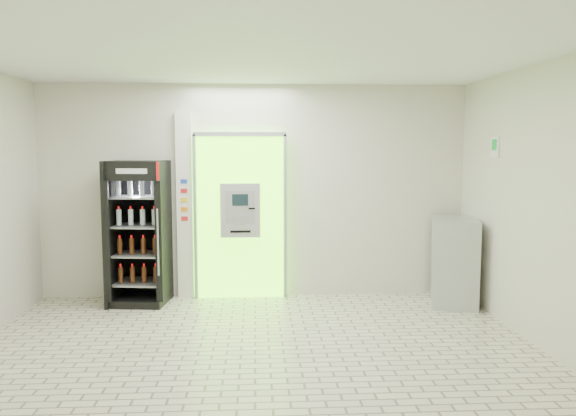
{
  "coord_description": "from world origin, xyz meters",
  "views": [
    {
      "loc": [
        0.02,
        -5.44,
        2.09
      ],
      "look_at": [
        0.4,
        1.2,
        1.4
      ],
      "focal_mm": 35.0,
      "sensor_mm": 36.0,
      "label": 1
    }
  ],
  "objects": [
    {
      "name": "exit_sign",
      "position": [
        2.99,
        1.4,
        2.12
      ],
      "size": [
        0.02,
        0.22,
        0.26
      ],
      "color": "white",
      "rests_on": "room_shell"
    },
    {
      "name": "atm_assembly",
      "position": [
        -0.2,
        2.41,
        1.17
      ],
      "size": [
        1.3,
        0.24,
        2.33
      ],
      "color": "#6DFF17",
      "rests_on": "ground"
    },
    {
      "name": "pillar",
      "position": [
        -0.98,
        2.45,
        1.3
      ],
      "size": [
        0.22,
        0.11,
        2.6
      ],
      "color": "silver",
      "rests_on": "ground"
    },
    {
      "name": "beverage_cooler",
      "position": [
        -1.57,
        2.17,
        0.93
      ],
      "size": [
        0.8,
        0.75,
        1.94
      ],
      "rotation": [
        0.0,
        0.0,
        -0.12
      ],
      "color": "black",
      "rests_on": "ground"
    },
    {
      "name": "ground",
      "position": [
        0.0,
        0.0,
        0.0
      ],
      "size": [
        6.0,
        6.0,
        0.0
      ],
      "primitive_type": "plane",
      "color": "#C0B39F",
      "rests_on": "ground"
    },
    {
      "name": "steel_cabinet",
      "position": [
        2.7,
        1.9,
        0.58
      ],
      "size": [
        0.81,
        1.0,
        1.16
      ],
      "rotation": [
        0.0,
        0.0,
        -0.27
      ],
      "color": "#ABADB2",
      "rests_on": "ground"
    },
    {
      "name": "room_shell",
      "position": [
        0.0,
        0.0,
        1.84
      ],
      "size": [
        6.0,
        6.0,
        6.0
      ],
      "color": "beige",
      "rests_on": "ground"
    }
  ]
}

